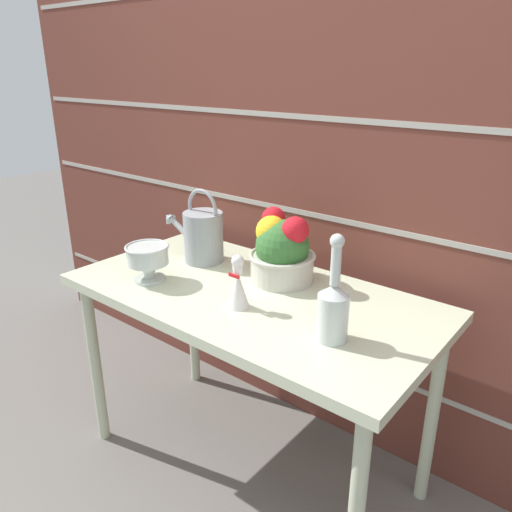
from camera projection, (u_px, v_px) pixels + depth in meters
The scene contains 8 objects.
ground_plane at pixel (251, 463), 1.95m from camera, with size 12.00×12.00×0.00m, color slate.
brick_wall at pixel (323, 167), 1.87m from camera, with size 3.60×0.08×2.20m.
patio_table at pixel (250, 312), 1.71m from camera, with size 1.27×0.65×0.74m.
watering_can at pixel (203, 235), 1.92m from camera, with size 0.30×0.15×0.29m.
crystal_pedestal_bowl at pixel (148, 257), 1.74m from camera, with size 0.15×0.15×0.13m.
flower_planter at pixel (282, 250), 1.74m from camera, with size 0.24×0.24×0.25m.
glass_decanter at pixel (333, 307), 1.36m from camera, with size 0.09×0.09×0.31m.
figurine_vase at pixel (238, 286), 1.56m from camera, with size 0.07×0.07×0.18m.
Camera 1 is at (0.98, -1.18, 1.46)m, focal length 35.00 mm.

